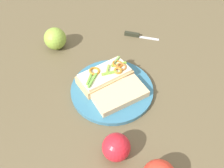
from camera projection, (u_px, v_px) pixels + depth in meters
ground_plane at (112, 91)px, 0.79m from camera, size 2.00×2.00×0.00m
plate at (112, 90)px, 0.79m from camera, size 0.26×0.26×0.01m
sandwich at (105, 76)px, 0.79m from camera, size 0.13×0.19×0.05m
bread_slice_side at (120, 95)px, 0.75m from camera, size 0.12×0.18×0.02m
apple_0 at (55, 39)px, 0.91m from camera, size 0.09×0.09×0.08m
apple_2 at (116, 147)px, 0.62m from camera, size 0.09×0.09×0.07m
knife at (136, 35)px, 0.97m from camera, size 0.08×0.12×0.02m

